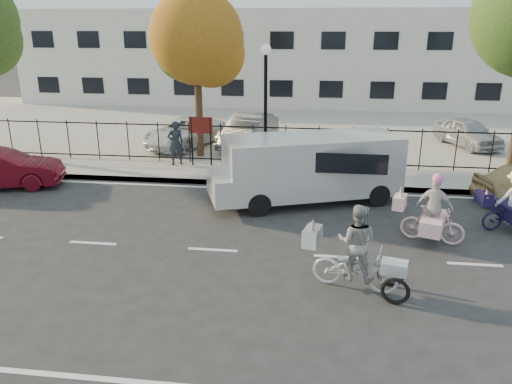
# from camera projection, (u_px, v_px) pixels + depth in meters

# --- Properties ---
(ground) EXTENTS (120.00, 120.00, 0.00)m
(ground) POSITION_uv_depth(u_px,v_px,m) (213.00, 250.00, 11.90)
(ground) COLOR #333334
(road_markings) EXTENTS (60.00, 9.52, 0.01)m
(road_markings) POSITION_uv_depth(u_px,v_px,m) (213.00, 250.00, 11.90)
(road_markings) COLOR silver
(road_markings) RESTS_ON ground
(curb) EXTENTS (60.00, 0.10, 0.15)m
(curb) POSITION_uv_depth(u_px,v_px,m) (244.00, 183.00, 16.62)
(curb) COLOR #A8A399
(curb) RESTS_ON ground
(sidewalk) EXTENTS (60.00, 2.20, 0.15)m
(sidewalk) POSITION_uv_depth(u_px,v_px,m) (249.00, 174.00, 17.61)
(sidewalk) COLOR #A8A399
(sidewalk) RESTS_ON ground
(parking_lot) EXTENTS (60.00, 15.60, 0.15)m
(parking_lot) POSITION_uv_depth(u_px,v_px,m) (273.00, 126.00, 25.97)
(parking_lot) COLOR #A8A399
(parking_lot) RESTS_ON ground
(iron_fence) EXTENTS (58.00, 0.06, 1.50)m
(iron_fence) POSITION_uv_depth(u_px,v_px,m) (253.00, 145.00, 18.38)
(iron_fence) COLOR black
(iron_fence) RESTS_ON sidewalk
(building) EXTENTS (34.00, 10.00, 6.00)m
(building) POSITION_uv_depth(u_px,v_px,m) (287.00, 56.00, 34.43)
(building) COLOR silver
(building) RESTS_ON ground
(lamppost) EXTENTS (0.36, 0.36, 4.33)m
(lamppost) POSITION_uv_depth(u_px,v_px,m) (266.00, 85.00, 17.23)
(lamppost) COLOR black
(lamppost) RESTS_ON sidewalk
(street_sign) EXTENTS (0.85, 0.06, 1.80)m
(street_sign) POSITION_uv_depth(u_px,v_px,m) (201.00, 132.00, 18.06)
(street_sign) COLOR black
(street_sign) RESTS_ON sidewalk
(zebra_trike) EXTENTS (2.12, 1.15, 1.81)m
(zebra_trike) POSITION_uv_depth(u_px,v_px,m) (356.00, 257.00, 9.97)
(zebra_trike) COLOR white
(zebra_trike) RESTS_ON ground
(unicorn_bike) EXTENTS (1.79, 1.29, 1.77)m
(unicorn_bike) POSITION_uv_depth(u_px,v_px,m) (432.00, 217.00, 12.16)
(unicorn_bike) COLOR #FBBFC6
(unicorn_bike) RESTS_ON ground
(bull_bike) EXTENTS (1.79, 1.24, 1.62)m
(bull_bike) POSITION_uv_depth(u_px,v_px,m) (512.00, 207.00, 12.87)
(bull_bike) COLOR black
(bull_bike) RESTS_ON ground
(white_van) EXTENTS (6.09, 3.56, 2.00)m
(white_van) POSITION_uv_depth(u_px,v_px,m) (308.00, 166.00, 14.86)
(white_van) COLOR silver
(white_van) RESTS_ON ground
(pedestrian) EXTENTS (0.71, 0.62, 1.64)m
(pedestrian) POSITION_uv_depth(u_px,v_px,m) (176.00, 143.00, 18.32)
(pedestrian) COLOR black
(pedestrian) RESTS_ON sidewalk
(lot_car_b) EXTENTS (3.23, 4.64, 1.18)m
(lot_car_b) POSITION_uv_depth(u_px,v_px,m) (185.00, 132.00, 21.25)
(lot_car_b) COLOR white
(lot_car_b) RESTS_ON parking_lot
(lot_car_c) EXTENTS (2.26, 4.25, 1.33)m
(lot_car_c) POSITION_uv_depth(u_px,v_px,m) (249.00, 131.00, 21.17)
(lot_car_c) COLOR #54595D
(lot_car_c) RESTS_ON parking_lot
(lot_car_d) EXTENTS (2.56, 3.74, 1.18)m
(lot_car_d) POSITION_uv_depth(u_px,v_px,m) (468.00, 132.00, 21.18)
(lot_car_d) COLOR #A8ACB0
(lot_car_d) RESTS_ON parking_lot
(tree_mid) EXTENTS (3.53, 3.50, 6.41)m
(tree_mid) POSITION_uv_depth(u_px,v_px,m) (201.00, 42.00, 18.48)
(tree_mid) COLOR #442D1D
(tree_mid) RESTS_ON ground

